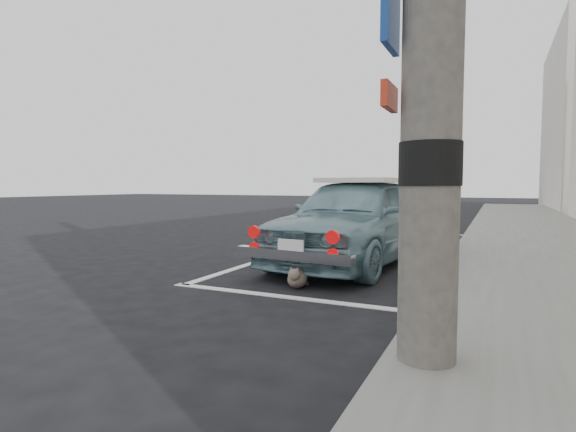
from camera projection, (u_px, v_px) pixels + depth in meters
ground at (272, 284)px, 5.34m from camera, size 80.00×80.00×0.00m
sidewalk at (562, 270)px, 5.80m from camera, size 2.80×40.00×0.15m
pline_rear at (292, 298)px, 4.68m from camera, size 3.00×0.12×0.01m
pline_front at (410, 233)px, 11.01m from camera, size 3.00×0.12×0.01m
pline_side at (302, 247)px, 8.43m from camera, size 0.12×7.00×0.01m
retro_coupe at (356, 219)px, 6.71m from camera, size 1.94×4.02×1.32m
cat at (297, 277)px, 5.13m from camera, size 0.28×0.51×0.27m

